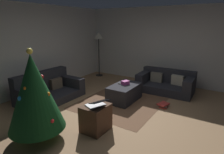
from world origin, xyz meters
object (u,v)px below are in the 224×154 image
(couch_left, at_px, (48,90))
(tv_remote, at_px, (121,84))
(gift_box, at_px, (125,83))
(corner_lamp, at_px, (99,39))
(couch_right, at_px, (166,83))
(side_table, at_px, (96,118))
(christmas_tree, at_px, (34,93))
(book_stack, at_px, (164,105))
(ottoman, at_px, (124,93))
(laptop, at_px, (97,104))

(couch_left, xyz_separation_m, tv_remote, (1.10, -1.69, 0.17))
(gift_box, distance_m, corner_lamp, 2.86)
(couch_right, distance_m, side_table, 3.02)
(christmas_tree, bearing_deg, book_stack, -29.68)
(couch_right, distance_m, corner_lamp, 3.12)
(ottoman, relative_size, gift_box, 5.16)
(tv_remote, relative_size, corner_lamp, 0.09)
(laptop, xyz_separation_m, book_stack, (1.81, -0.72, -0.53))
(tv_remote, bearing_deg, ottoman, -120.33)
(couch_left, height_order, gift_box, couch_left)
(side_table, height_order, book_stack, side_table)
(couch_right, relative_size, corner_lamp, 0.97)
(ottoman, bearing_deg, corner_lamp, 50.88)
(laptop, bearing_deg, corner_lamp, 35.98)
(ottoman, height_order, corner_lamp, corner_lamp)
(couch_right, height_order, gift_box, couch_right)
(couch_right, height_order, ottoman, couch_right)
(gift_box, height_order, laptop, laptop)
(ottoman, relative_size, christmas_tree, 0.60)
(couch_left, distance_m, laptop, 2.25)
(tv_remote, relative_size, book_stack, 0.49)
(couch_left, bearing_deg, corner_lamp, -173.30)
(gift_box, bearing_deg, laptop, -168.52)
(couch_right, bearing_deg, tv_remote, 55.90)
(ottoman, xyz_separation_m, laptop, (-1.66, -0.33, 0.37))
(christmas_tree, distance_m, side_table, 1.23)
(tv_remote, height_order, laptop, laptop)
(corner_lamp, bearing_deg, couch_right, -97.75)
(couch_left, xyz_separation_m, christmas_tree, (-1.37, -1.40, 0.62))
(tv_remote, relative_size, laptop, 0.33)
(christmas_tree, relative_size, book_stack, 5.03)
(couch_right, xyz_separation_m, corner_lamp, (0.39, 2.85, 1.20))
(ottoman, distance_m, side_table, 1.67)
(couch_right, bearing_deg, couch_left, 42.11)
(side_table, bearing_deg, book_stack, -23.51)
(couch_left, bearing_deg, side_table, 74.82)
(couch_right, height_order, christmas_tree, christmas_tree)
(christmas_tree, height_order, laptop, christmas_tree)
(couch_left, bearing_deg, christmas_tree, 45.68)
(side_table, relative_size, book_stack, 1.60)
(side_table, bearing_deg, tv_remote, 13.47)
(ottoman, distance_m, corner_lamp, 3.02)
(couch_right, bearing_deg, corner_lamp, -9.39)
(gift_box, bearing_deg, christmas_tree, 171.03)
(side_table, relative_size, corner_lamp, 0.31)
(ottoman, distance_m, christmas_tree, 2.57)
(tv_remote, bearing_deg, christmas_tree, 157.57)
(ottoman, relative_size, laptop, 2.04)
(ottoman, bearing_deg, laptop, -168.68)
(couch_right, height_order, book_stack, couch_right)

